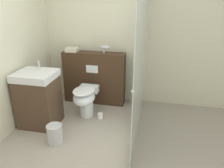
{
  "coord_description": "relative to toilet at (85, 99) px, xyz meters",
  "views": [
    {
      "loc": [
        0.69,
        -1.95,
        1.97
      ],
      "look_at": [
        0.01,
        1.2,
        0.64
      ],
      "focal_mm": 35.0,
      "sensor_mm": 36.0,
      "label": 1
    }
  ],
  "objects": [
    {
      "name": "toilet",
      "position": [
        0.0,
        0.0,
        0.0
      ],
      "size": [
        0.35,
        0.6,
        0.53
      ],
      "color": "white",
      "rests_on": "ground_plane"
    },
    {
      "name": "folded_towel",
      "position": [
        -0.42,
        0.59,
        0.69
      ],
      "size": [
        0.22,
        0.19,
        0.07
      ],
      "color": "beige",
      "rests_on": "partition_panel"
    },
    {
      "name": "spare_toilet_roll",
      "position": [
        0.26,
        -0.01,
        -0.29
      ],
      "size": [
        0.1,
        0.1,
        0.09
      ],
      "color": "white",
      "rests_on": "ground_plane"
    },
    {
      "name": "shower_glass",
      "position": [
        0.92,
        -0.15,
        0.74
      ],
      "size": [
        0.04,
        1.92,
        2.16
      ],
      "color": "silver",
      "rests_on": "ground_plane"
    },
    {
      "name": "partition_panel",
      "position": [
        -0.01,
        0.6,
        0.16
      ],
      "size": [
        1.17,
        0.25,
        0.99
      ],
      "color": "#3D2819",
      "rests_on": "ground_plane"
    },
    {
      "name": "wall_back",
      "position": [
        0.44,
        0.84,
        0.91
      ],
      "size": [
        8.0,
        0.06,
        2.5
      ],
      "color": "beige",
      "rests_on": "ground_plane"
    },
    {
      "name": "waste_bin",
      "position": [
        -0.2,
        -0.78,
        -0.2
      ],
      "size": [
        0.22,
        0.22,
        0.28
      ],
      "color": "silver",
      "rests_on": "ground_plane"
    },
    {
      "name": "sink_vanity",
      "position": [
        -0.65,
        -0.36,
        0.11
      ],
      "size": [
        0.59,
        0.51,
        1.03
      ],
      "color": "#473323",
      "rests_on": "ground_plane"
    },
    {
      "name": "hair_drier",
      "position": [
        0.22,
        0.6,
        0.75
      ],
      "size": [
        0.18,
        0.06,
        0.14
      ],
      "color": "#B7B7BC",
      "rests_on": "partition_panel"
    }
  ]
}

